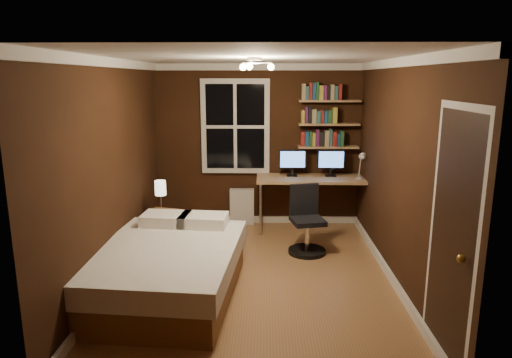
{
  "coord_description": "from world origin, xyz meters",
  "views": [
    {
      "loc": [
        0.12,
        -4.99,
        2.29
      ],
      "look_at": [
        0.0,
        0.45,
        1.08
      ],
      "focal_mm": 32.0,
      "sensor_mm": 36.0,
      "label": 1
    }
  ],
  "objects_px": {
    "nightstand": "(162,229)",
    "desk": "(314,181)",
    "bed": "(168,269)",
    "desk_lamp": "(361,165)",
    "office_chair": "(306,228)",
    "bedside_lamp": "(161,196)",
    "monitor_left": "(293,163)",
    "monitor_right": "(331,163)",
    "radiator": "(242,207)"
  },
  "relations": [
    {
      "from": "monitor_left",
      "to": "office_chair",
      "type": "height_order",
      "value": "monitor_left"
    },
    {
      "from": "bedside_lamp",
      "to": "desk",
      "type": "distance_m",
      "value": 2.29
    },
    {
      "from": "desk_lamp",
      "to": "office_chair",
      "type": "relative_size",
      "value": 0.48
    },
    {
      "from": "office_chair",
      "to": "desk_lamp",
      "type": "bearing_deg",
      "value": 30.43
    },
    {
      "from": "bedside_lamp",
      "to": "monitor_left",
      "type": "xyz_separation_m",
      "value": [
        1.84,
        0.87,
        0.31
      ]
    },
    {
      "from": "nightstand",
      "to": "desk_lamp",
      "type": "height_order",
      "value": "desk_lamp"
    },
    {
      "from": "monitor_right",
      "to": "monitor_left",
      "type": "bearing_deg",
      "value": 180.0
    },
    {
      "from": "bedside_lamp",
      "to": "desk_lamp",
      "type": "relative_size",
      "value": 0.99
    },
    {
      "from": "bed",
      "to": "radiator",
      "type": "relative_size",
      "value": 3.71
    },
    {
      "from": "nightstand",
      "to": "radiator",
      "type": "distance_m",
      "value": 1.46
    },
    {
      "from": "bed",
      "to": "desk_lamp",
      "type": "bearing_deg",
      "value": 44.87
    },
    {
      "from": "office_chair",
      "to": "monitor_right",
      "type": "bearing_deg",
      "value": 54.46
    },
    {
      "from": "radiator",
      "to": "desk_lamp",
      "type": "distance_m",
      "value": 1.97
    },
    {
      "from": "bed",
      "to": "monitor_left",
      "type": "distance_m",
      "value": 2.82
    },
    {
      "from": "monitor_left",
      "to": "office_chair",
      "type": "bearing_deg",
      "value": -82.47
    },
    {
      "from": "desk",
      "to": "monitor_left",
      "type": "relative_size",
      "value": 4.1
    },
    {
      "from": "desk",
      "to": "monitor_left",
      "type": "height_order",
      "value": "monitor_left"
    },
    {
      "from": "radiator",
      "to": "office_chair",
      "type": "distance_m",
      "value": 1.51
    },
    {
      "from": "desk",
      "to": "office_chair",
      "type": "distance_m",
      "value": 1.06
    },
    {
      "from": "bed",
      "to": "bedside_lamp",
      "type": "distance_m",
      "value": 1.55
    },
    {
      "from": "desk",
      "to": "office_chair",
      "type": "xyz_separation_m",
      "value": [
        -0.18,
        -0.96,
        -0.42
      ]
    },
    {
      "from": "monitor_right",
      "to": "office_chair",
      "type": "xyz_separation_m",
      "value": [
        -0.45,
        -1.04,
        -0.69
      ]
    },
    {
      "from": "desk_lamp",
      "to": "office_chair",
      "type": "distance_m",
      "value": 1.36
    },
    {
      "from": "bedside_lamp",
      "to": "monitor_left",
      "type": "height_order",
      "value": "monitor_left"
    },
    {
      "from": "office_chair",
      "to": "radiator",
      "type": "bearing_deg",
      "value": 115.22
    },
    {
      "from": "nightstand",
      "to": "desk_lamp",
      "type": "distance_m",
      "value": 2.99
    },
    {
      "from": "desk_lamp",
      "to": "monitor_left",
      "type": "bearing_deg",
      "value": 165.38
    },
    {
      "from": "monitor_left",
      "to": "bed",
      "type": "bearing_deg",
      "value": -122.15
    },
    {
      "from": "radiator",
      "to": "desk_lamp",
      "type": "height_order",
      "value": "desk_lamp"
    },
    {
      "from": "bed",
      "to": "nightstand",
      "type": "xyz_separation_m",
      "value": [
        -0.39,
        1.44,
        -0.04
      ]
    },
    {
      "from": "bed",
      "to": "desk",
      "type": "xyz_separation_m",
      "value": [
        1.77,
        2.22,
        0.47
      ]
    },
    {
      "from": "desk",
      "to": "monitor_left",
      "type": "bearing_deg",
      "value": 164.97
    },
    {
      "from": "bedside_lamp",
      "to": "desk_lamp",
      "type": "bearing_deg",
      "value": 12.15
    },
    {
      "from": "desk_lamp",
      "to": "nightstand",
      "type": "bearing_deg",
      "value": -167.85
    },
    {
      "from": "bed",
      "to": "monitor_left",
      "type": "xyz_separation_m",
      "value": [
        1.45,
        2.31,
        0.73
      ]
    },
    {
      "from": "bed",
      "to": "desk",
      "type": "height_order",
      "value": "desk"
    },
    {
      "from": "bedside_lamp",
      "to": "radiator",
      "type": "height_order",
      "value": "bedside_lamp"
    },
    {
      "from": "radiator",
      "to": "desk",
      "type": "relative_size",
      "value": 0.33
    },
    {
      "from": "monitor_left",
      "to": "nightstand",
      "type": "bearing_deg",
      "value": -154.76
    },
    {
      "from": "desk_lamp",
      "to": "office_chair",
      "type": "xyz_separation_m",
      "value": [
        -0.85,
        -0.79,
        -0.7
      ]
    },
    {
      "from": "desk",
      "to": "monitor_left",
      "type": "xyz_separation_m",
      "value": [
        -0.32,
        0.09,
        0.26
      ]
    },
    {
      "from": "monitor_right",
      "to": "desk_lamp",
      "type": "height_order",
      "value": "desk_lamp"
    },
    {
      "from": "bedside_lamp",
      "to": "radiator",
      "type": "relative_size",
      "value": 0.76
    },
    {
      "from": "nightstand",
      "to": "bedside_lamp",
      "type": "height_order",
      "value": "bedside_lamp"
    },
    {
      "from": "bed",
      "to": "monitor_right",
      "type": "distance_m",
      "value": 3.16
    },
    {
      "from": "monitor_right",
      "to": "desk_lamp",
      "type": "bearing_deg",
      "value": -32.58
    },
    {
      "from": "monitor_left",
      "to": "desk",
      "type": "bearing_deg",
      "value": -15.03
    },
    {
      "from": "monitor_left",
      "to": "monitor_right",
      "type": "distance_m",
      "value": 0.58
    },
    {
      "from": "office_chair",
      "to": "nightstand",
      "type": "bearing_deg",
      "value": 162.41
    },
    {
      "from": "nightstand",
      "to": "desk",
      "type": "relative_size",
      "value": 0.29
    }
  ]
}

